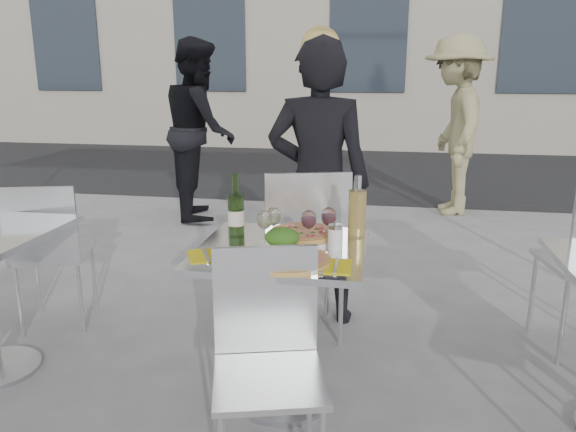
% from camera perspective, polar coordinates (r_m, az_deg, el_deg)
% --- Properties ---
extents(ground, '(80.00, 80.00, 0.00)m').
position_cam_1_polar(ground, '(2.76, -0.57, -18.13)').
color(ground, slate).
extents(street_asphalt, '(24.00, 5.00, 0.00)m').
position_cam_1_polar(street_asphalt, '(8.92, 7.19, 4.84)').
color(street_asphalt, black).
rests_on(street_asphalt, ground).
extents(main_table, '(0.72, 0.72, 0.75)m').
position_cam_1_polar(main_table, '(2.51, -0.60, -7.73)').
color(main_table, '#B7BABF').
rests_on(main_table, ground).
extents(chair_far, '(0.57, 0.58, 0.99)m').
position_cam_1_polar(chair_far, '(3.06, 1.67, -2.65)').
color(chair_far, silver).
rests_on(chair_far, ground).
extents(chair_near, '(0.49, 0.49, 0.86)m').
position_cam_1_polar(chair_near, '(2.11, -2.09, -13.16)').
color(chair_near, silver).
rests_on(chair_near, ground).
extents(side_chair_lfar, '(0.50, 0.51, 0.88)m').
position_cam_1_polar(side_chair_lfar, '(3.51, -23.17, -2.68)').
color(side_chair_lfar, silver).
rests_on(side_chair_lfar, ground).
extents(woman_diner, '(0.62, 0.41, 1.68)m').
position_cam_1_polar(woman_diner, '(3.32, 3.11, 3.25)').
color(woman_diner, black).
rests_on(woman_diner, ground).
extents(pedestrian_a, '(0.94, 1.06, 1.81)m').
position_cam_1_polar(pedestrian_a, '(5.86, -8.93, 8.66)').
color(pedestrian_a, black).
rests_on(pedestrian_a, ground).
extents(pedestrian_b, '(0.75, 1.23, 1.85)m').
position_cam_1_polar(pedestrian_b, '(6.20, 16.58, 8.75)').
color(pedestrian_b, '#928D5E').
rests_on(pedestrian_b, ground).
extents(pizza_near, '(0.35, 0.35, 0.02)m').
position_cam_1_polar(pizza_near, '(2.25, -0.09, -4.46)').
color(pizza_near, '#E0B157').
rests_on(pizza_near, main_table).
extents(pizza_far, '(0.36, 0.36, 0.03)m').
position_cam_1_polar(pizza_far, '(2.58, 1.67, -1.82)').
color(pizza_far, white).
rests_on(pizza_far, main_table).
extents(salad_plate, '(0.22, 0.22, 0.09)m').
position_cam_1_polar(salad_plate, '(2.43, -0.60, -2.36)').
color(salad_plate, white).
rests_on(salad_plate, main_table).
extents(wine_bottle, '(0.07, 0.08, 0.29)m').
position_cam_1_polar(wine_bottle, '(2.57, -5.31, 0.36)').
color(wine_bottle, '#30501E').
rests_on(wine_bottle, main_table).
extents(carafe, '(0.08, 0.08, 0.29)m').
position_cam_1_polar(carafe, '(2.56, 7.03, 0.33)').
color(carafe, tan).
rests_on(carafe, main_table).
extents(sugar_shaker, '(0.06, 0.06, 0.11)m').
position_cam_1_polar(sugar_shaker, '(2.41, 4.82, -2.14)').
color(sugar_shaker, white).
rests_on(sugar_shaker, main_table).
extents(wineglass_white_a, '(0.07, 0.07, 0.16)m').
position_cam_1_polar(wineglass_white_a, '(2.44, -2.42, -0.52)').
color(wineglass_white_a, white).
rests_on(wineglass_white_a, main_table).
extents(wineglass_white_b, '(0.07, 0.07, 0.16)m').
position_cam_1_polar(wineglass_white_b, '(2.49, -1.48, -0.18)').
color(wineglass_white_b, white).
rests_on(wineglass_white_b, main_table).
extents(wineglass_red_a, '(0.07, 0.07, 0.16)m').
position_cam_1_polar(wineglass_red_a, '(2.44, 2.12, -0.47)').
color(wineglass_red_a, white).
rests_on(wineglass_red_a, main_table).
extents(wineglass_red_b, '(0.07, 0.07, 0.16)m').
position_cam_1_polar(wineglass_red_b, '(2.50, 4.16, -0.18)').
color(wineglass_red_b, white).
rests_on(wineglass_red_b, main_table).
extents(napkin_left, '(0.24, 0.24, 0.01)m').
position_cam_1_polar(napkin_left, '(2.35, -7.89, -3.92)').
color(napkin_left, '#D0CA12').
rests_on(napkin_left, main_table).
extents(napkin_right, '(0.19, 0.20, 0.01)m').
position_cam_1_polar(napkin_right, '(2.21, 4.11, -5.05)').
color(napkin_right, '#D0CA12').
rests_on(napkin_right, main_table).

